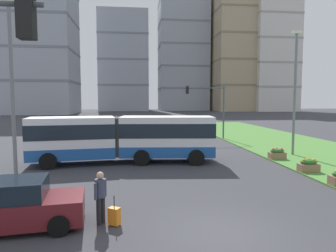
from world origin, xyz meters
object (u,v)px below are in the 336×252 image
flower_planter_3 (277,154)px  traffic_light_far_right (210,102)px  flower_planter_2 (309,165)px  apartment_tower_west (41,37)px  car_maroon_sedan (10,206)px  pedestrian_crossing (100,194)px  rolling_suitcase (114,216)px  streetlight_left (12,83)px  apartment_tower_centre (183,47)px  streetlight_median (295,88)px  car_black_sedan (98,135)px  apartment_tower_westcentre (124,63)px  apartment_tower_eastcentre (236,51)px  articulated_bus (124,137)px  apartment_tower_east (270,43)px

flower_planter_3 → traffic_light_far_right: size_ratio=0.20×
flower_planter_2 → apartment_tower_west: bearing=114.9°
car_maroon_sedan → pedestrian_crossing: size_ratio=2.64×
pedestrian_crossing → apartment_tower_west: (-26.25, 85.79, 21.69)m
car_maroon_sedan → flower_planter_3: bearing=35.5°
apartment_tower_west → rolling_suitcase: bearing=-72.8°
streetlight_left → apartment_tower_centre: size_ratio=0.18×
streetlight_median → car_maroon_sedan: bearing=-144.3°
car_black_sedan → pedestrian_crossing: (2.29, -19.18, 0.25)m
apartment_tower_west → apartment_tower_westcentre: apartment_tower_west is taller
apartment_tower_centre → apartment_tower_eastcentre: 21.16m
articulated_bus → apartment_tower_east: apartment_tower_east is taller
traffic_light_far_right → flower_planter_3: bearing=-80.6°
articulated_bus → car_maroon_sedan: articulated_bus is taller
flower_planter_2 → car_black_sedan: bearing=134.4°
flower_planter_3 → articulated_bus: bearing=178.7°
pedestrian_crossing → streetlight_left: streetlight_left is taller
flower_planter_2 → apartment_tower_eastcentre: (29.03, 97.93, 22.41)m
articulated_bus → apartment_tower_east: bearing=60.5°
flower_planter_2 → car_maroon_sedan: bearing=-156.4°
traffic_light_far_right → apartment_tower_westcentre: (-11.57, 92.08, 14.87)m
apartment_tower_west → apartment_tower_westcentre: 36.17m
car_black_sedan → flower_planter_2: 18.70m
streetlight_left → streetlight_median: bearing=16.9°
car_maroon_sedan → streetlight_median: 19.51m
car_black_sedan → apartment_tower_westcentre: (-0.34, 93.71, 17.97)m
rolling_suitcase → apartment_tower_westcentre: (-3.07, 113.09, 18.41)m
car_maroon_sedan → apartment_tower_eastcentre: 114.43m
apartment_tower_westcentre → apartment_tower_east: 56.50m
flower_planter_3 → apartment_tower_westcentre: 105.78m
articulated_bus → apartment_tower_eastcentre: size_ratio=0.26×
rolling_suitcase → apartment_tower_east: 117.07m
articulated_bus → apartment_tower_eastcentre: (39.38, 93.95, 21.18)m
pedestrian_crossing → streetlight_median: size_ratio=0.19×
streetlight_median → flower_planter_3: bearing=-143.3°
apartment_tower_centre → apartment_tower_eastcentre: apartment_tower_centre is taller
apartment_tower_west → apartment_tower_centre: (47.15, 27.12, 2.55)m
articulated_bus → traffic_light_far_right: size_ratio=2.19×
car_black_sedan → apartment_tower_west: apartment_tower_west is taller
pedestrian_crossing → apartment_tower_east: (52.33, 101.67, 24.55)m
flower_planter_3 → apartment_tower_eastcentre: 101.07m
articulated_bus → flower_planter_3: articulated_bus is taller
car_black_sedan → flower_planter_3: size_ratio=4.14×
rolling_suitcase → apartment_tower_centre: (20.45, 113.11, 24.94)m
flower_planter_3 → streetlight_left: 16.64m
car_maroon_sedan → apartment_tower_west: 91.72m
streetlight_median → apartment_tower_east: apartment_tower_east is taller
streetlight_left → rolling_suitcase: bearing=-48.5°
rolling_suitcase → apartment_tower_centre: bearing=79.8°
apartment_tower_west → pedestrian_crossing: bearing=-73.0°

